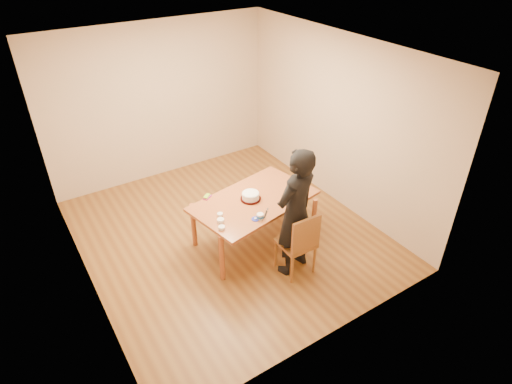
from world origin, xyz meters
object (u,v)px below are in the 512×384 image
person (295,213)px  cake (251,196)px  dining_chair (296,243)px  cake_plate (251,199)px  dining_table (254,201)px

person → cake: bearing=-90.4°
dining_chair → cake_plate: bearing=104.6°
cake → person: size_ratio=0.13×
dining_chair → cake: (-0.19, 0.80, 0.36)m
cake → dining_table: bearing=-33.7°
dining_table → cake_plate: cake_plate is taller
dining_chair → cake: size_ratio=1.80×
dining_chair → cake: cake is taller
dining_chair → person: bearing=91.3°
dining_table → dining_chair: 0.84m
dining_table → person: 0.76m
dining_table → cake: 0.09m
dining_table → person: bearing=-89.7°
dining_table → person: (0.15, -0.73, 0.17)m
cake_plate → dining_chair: bearing=-76.7°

